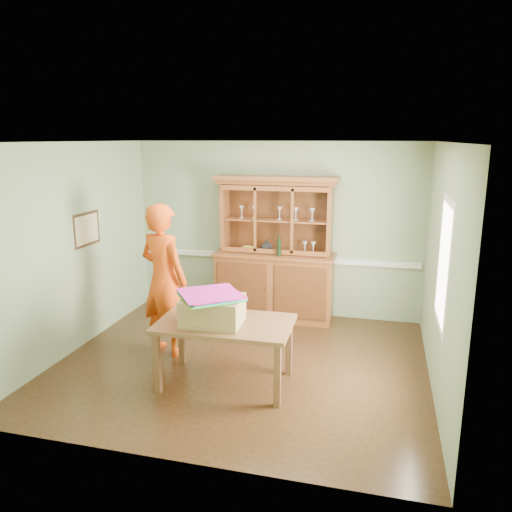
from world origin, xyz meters
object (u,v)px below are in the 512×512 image
(person, at_px, (164,280))
(dining_table, at_px, (225,329))
(cardboard_box, at_px, (213,311))
(china_hutch, at_px, (275,269))

(person, bearing_deg, dining_table, 167.64)
(dining_table, xyz_separation_m, person, (-1.02, 0.65, 0.32))
(dining_table, height_order, cardboard_box, cardboard_box)
(dining_table, distance_m, person, 1.25)
(cardboard_box, bearing_deg, dining_table, 35.88)
(dining_table, relative_size, cardboard_box, 2.36)
(china_hutch, xyz_separation_m, dining_table, (-0.07, -2.29, -0.11))
(cardboard_box, bearing_deg, china_hutch, 85.51)
(dining_table, xyz_separation_m, cardboard_box, (-0.11, -0.08, 0.24))
(china_hutch, distance_m, dining_table, 2.29)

